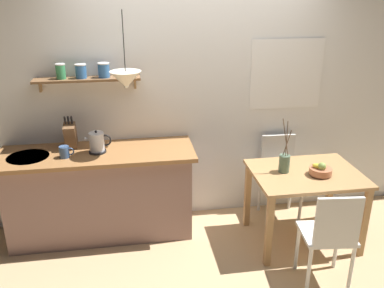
{
  "coord_description": "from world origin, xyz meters",
  "views": [
    {
      "loc": [
        -0.69,
        -3.44,
        2.43
      ],
      "look_at": [
        -0.1,
        0.25,
        0.95
      ],
      "focal_mm": 39.33,
      "sensor_mm": 36.0,
      "label": 1
    }
  ],
  "objects": [
    {
      "name": "kitchen_counter",
      "position": [
        -1.0,
        0.32,
        0.46
      ],
      "size": [
        1.83,
        0.63,
        0.91
      ],
      "color": "gray",
      "rests_on": "ground_plane"
    },
    {
      "name": "electric_kettle",
      "position": [
        -0.99,
        0.29,
        1.0
      ],
      "size": [
        0.24,
        0.16,
        0.22
      ],
      "color": "black",
      "rests_on": "kitchen_counter"
    },
    {
      "name": "pendant_lamp",
      "position": [
        -0.69,
        0.23,
        1.6
      ],
      "size": [
        0.28,
        0.28,
        0.67
      ],
      "color": "black"
    },
    {
      "name": "dining_chair_far",
      "position": [
        0.87,
        0.41,
        0.5
      ],
      "size": [
        0.42,
        0.4,
        0.89
      ],
      "color": "silver",
      "rests_on": "ground_plane"
    },
    {
      "name": "knife_block",
      "position": [
        -1.24,
        0.43,
        1.04
      ],
      "size": [
        0.11,
        0.18,
        0.33
      ],
      "color": "brown",
      "rests_on": "kitchen_counter"
    },
    {
      "name": "dining_table",
      "position": [
        0.93,
        -0.09,
        0.62
      ],
      "size": [
        1.01,
        0.78,
        0.73
      ],
      "color": "tan",
      "rests_on": "ground_plane"
    },
    {
      "name": "wall_shelf",
      "position": [
        -1.05,
        0.49,
        1.6
      ],
      "size": [
        0.98,
        0.2,
        0.27
      ],
      "color": "brown"
    },
    {
      "name": "coffee_mug_by_sink",
      "position": [
        -1.28,
        0.21,
        0.96
      ],
      "size": [
        0.13,
        0.09,
        0.11
      ],
      "color": "#3D5B89",
      "rests_on": "kitchen_counter"
    },
    {
      "name": "back_wall",
      "position": [
        0.2,
        0.65,
        1.35
      ],
      "size": [
        6.8,
        0.11,
        2.7
      ],
      "color": "white",
      "rests_on": "ground_plane"
    },
    {
      "name": "twig_vase",
      "position": [
        0.72,
        -0.05,
        0.83
      ],
      "size": [
        0.1,
        0.1,
        0.52
      ],
      "color": "#567056",
      "rests_on": "dining_table"
    },
    {
      "name": "fruit_bowl",
      "position": [
        1.03,
        -0.17,
        0.79
      ],
      "size": [
        0.21,
        0.21,
        0.14
      ],
      "color": "#BC704C",
      "rests_on": "dining_table"
    },
    {
      "name": "dining_chair_near",
      "position": [
        0.86,
        -0.78,
        0.51
      ],
      "size": [
        0.45,
        0.42,
        0.9
      ],
      "color": "white",
      "rests_on": "ground_plane"
    },
    {
      "name": "ground_plane",
      "position": [
        0.0,
        0.0,
        0.0
      ],
      "size": [
        14.0,
        14.0,
        0.0
      ],
      "primitive_type": "plane",
      "color": "tan"
    }
  ]
}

